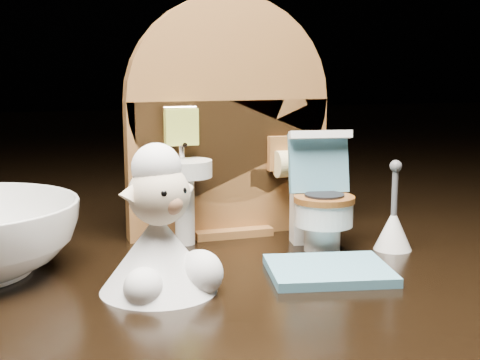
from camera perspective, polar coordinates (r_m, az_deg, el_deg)
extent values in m
cube|color=black|center=(0.39, 1.88, -13.82)|extent=(2.50, 2.50, 0.10)
cube|color=brown|center=(0.43, -1.03, 1.09)|extent=(0.13, 0.02, 0.09)
cylinder|color=brown|center=(0.42, -1.05, 6.85)|extent=(0.13, 0.02, 0.13)
cube|color=brown|center=(0.44, -1.02, -4.19)|extent=(0.05, 0.04, 0.01)
cylinder|color=white|center=(0.41, -4.73, -2.45)|extent=(0.01, 0.01, 0.04)
cylinder|color=white|center=(0.40, -4.68, 0.98)|extent=(0.03, 0.03, 0.01)
cylinder|color=silver|center=(0.41, -5.00, 2.56)|extent=(0.00, 0.00, 0.01)
cube|color=#B0BE44|center=(0.40, -5.03, 4.53)|extent=(0.02, 0.01, 0.02)
cube|color=brown|center=(0.43, 3.96, 2.31)|extent=(0.02, 0.01, 0.02)
cylinder|color=#F0DE96|center=(0.42, 4.26, 1.40)|extent=(0.02, 0.02, 0.02)
cylinder|color=white|center=(0.40, 7.03, -4.87)|extent=(0.02, 0.02, 0.02)
cylinder|color=white|center=(0.39, 7.18, -2.84)|extent=(0.03, 0.03, 0.01)
cylinder|color=brown|center=(0.39, 7.21, -1.63)|extent=(0.04, 0.04, 0.00)
cube|color=white|center=(0.41, 6.38, -2.43)|extent=(0.03, 0.02, 0.04)
cube|color=#5592AB|center=(0.40, 6.70, 1.46)|extent=(0.04, 0.02, 0.04)
cube|color=white|center=(0.39, 6.89, 3.87)|extent=(0.04, 0.01, 0.01)
cylinder|color=#ADD439|center=(0.41, 7.53, 1.25)|extent=(0.01, 0.01, 0.01)
cube|color=#5592AB|center=(0.35, 7.58, -7.65)|extent=(0.07, 0.06, 0.00)
cone|color=white|center=(0.40, 12.94, -4.10)|extent=(0.02, 0.02, 0.02)
cylinder|color=#59595B|center=(0.40, 13.07, -0.98)|extent=(0.00, 0.00, 0.03)
sphere|color=#59595B|center=(0.40, 13.15, 1.16)|extent=(0.01, 0.01, 0.01)
cone|color=white|center=(0.33, -6.99, -6.13)|extent=(0.06, 0.06, 0.04)
sphere|color=white|center=(0.32, -3.46, -7.95)|extent=(0.02, 0.02, 0.02)
sphere|color=white|center=(0.31, -8.18, -9.09)|extent=(0.02, 0.02, 0.02)
sphere|color=beige|center=(0.32, -6.91, -1.23)|extent=(0.03, 0.03, 0.03)
sphere|color=#B37C55|center=(0.31, -5.84, -2.04)|extent=(0.01, 0.01, 0.01)
sphere|color=white|center=(0.32, -7.15, 1.03)|extent=(0.02, 0.02, 0.02)
cone|color=beige|center=(0.31, -9.18, -0.79)|extent=(0.02, 0.01, 0.01)
cone|color=beige|center=(0.33, -5.13, -0.23)|extent=(0.02, 0.01, 0.01)
sphere|color=black|center=(0.30, -6.53, -1.16)|extent=(0.00, 0.00, 0.00)
sphere|color=black|center=(0.31, -4.91, -0.92)|extent=(0.00, 0.00, 0.00)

